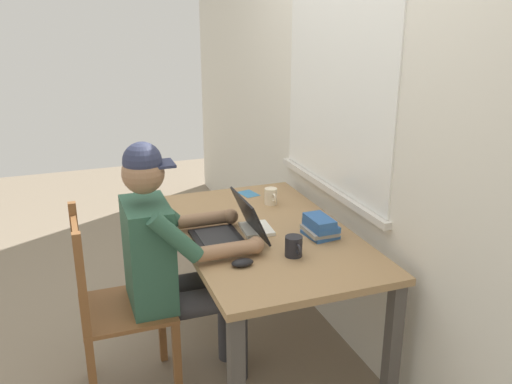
{
  "coord_description": "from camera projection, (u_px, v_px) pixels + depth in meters",
  "views": [
    {
      "loc": [
        2.41,
        -0.93,
        1.82
      ],
      "look_at": [
        0.02,
        -0.05,
        0.95
      ],
      "focal_mm": 38.61,
      "sensor_mm": 36.0,
      "label": 1
    }
  ],
  "objects": [
    {
      "name": "desk",
      "position": [
        264.0,
        246.0,
        2.83
      ],
      "size": [
        1.41,
        0.83,
        0.73
      ],
      "color": "#9E7A51",
      "rests_on": "ground"
    },
    {
      "name": "seated_person",
      "position": [
        172.0,
        256.0,
        2.59
      ],
      "size": [
        0.5,
        0.6,
        1.26
      ],
      "color": "#2D5642",
      "rests_on": "ground"
    },
    {
      "name": "wooden_chair",
      "position": [
        115.0,
        309.0,
        2.57
      ],
      "size": [
        0.42,
        0.42,
        0.95
      ],
      "color": "brown",
      "rests_on": "ground"
    },
    {
      "name": "back_wall",
      "position": [
        356.0,
        113.0,
        2.78
      ],
      "size": [
        6.0,
        0.08,
        2.6
      ],
      "color": "silver",
      "rests_on": "ground"
    },
    {
      "name": "laptop",
      "position": [
        231.0,
        231.0,
        2.67
      ],
      "size": [
        0.33,
        0.32,
        0.22
      ],
      "color": "black",
      "rests_on": "desk"
    },
    {
      "name": "book_stack_main",
      "position": [
        320.0,
        227.0,
        2.72
      ],
      "size": [
        0.19,
        0.15,
        0.1
      ],
      "color": "#2D5B9E",
      "rests_on": "desk"
    },
    {
      "name": "computer_mouse",
      "position": [
        242.0,
        263.0,
        2.42
      ],
      "size": [
        0.06,
        0.1,
        0.03
      ],
      "primitive_type": "ellipsoid",
      "color": "black",
      "rests_on": "desk"
    },
    {
      "name": "paper_pile_near_laptop",
      "position": [
        256.0,
        229.0,
        2.8
      ],
      "size": [
        0.2,
        0.16,
        0.02
      ],
      "primitive_type": "cube",
      "rotation": [
        0.0,
        0.0,
        -0.08
      ],
      "color": "silver",
      "rests_on": "desk"
    },
    {
      "name": "landscape_photo_print",
      "position": [
        248.0,
        194.0,
        3.34
      ],
      "size": [
        0.15,
        0.12,
        0.0
      ],
      "primitive_type": "cube",
      "rotation": [
        0.0,
        0.0,
        0.21
      ],
      "color": "teal",
      "rests_on": "desk"
    },
    {
      "name": "ground_plane",
      "position": [
        263.0,
        352.0,
        3.04
      ],
      "size": [
        8.0,
        8.0,
        0.0
      ],
      "primitive_type": "plane",
      "color": "gray"
    },
    {
      "name": "coffee_mug_dark",
      "position": [
        294.0,
        246.0,
        2.5
      ],
      "size": [
        0.12,
        0.08,
        0.09
      ],
      "color": "black",
      "rests_on": "desk"
    },
    {
      "name": "coffee_mug_white",
      "position": [
        271.0,
        196.0,
        3.15
      ],
      "size": [
        0.11,
        0.07,
        0.09
      ],
      "color": "beige",
      "rests_on": "desk"
    }
  ]
}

